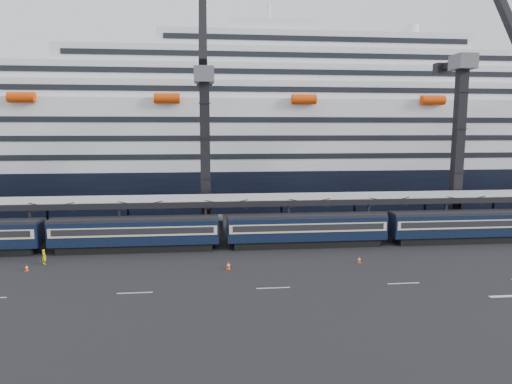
# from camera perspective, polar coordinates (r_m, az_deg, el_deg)

# --- Properties ---
(ground) EXTENTS (260.00, 260.00, 0.00)m
(ground) POSITION_cam_1_polar(r_m,az_deg,el_deg) (48.72, 18.22, -9.18)
(ground) COLOR black
(ground) RESTS_ON ground
(train) EXTENTS (133.05, 3.00, 4.05)m
(train) POSITION_cam_1_polar(r_m,az_deg,el_deg) (55.73, 9.73, -4.42)
(train) COLOR black
(train) RESTS_ON ground
(canopy) EXTENTS (130.00, 6.25, 5.53)m
(canopy) POSITION_cam_1_polar(r_m,az_deg,el_deg) (60.32, 13.04, -0.64)
(canopy) COLOR gray
(canopy) RESTS_ON ground
(cruise_ship) EXTENTS (214.09, 28.84, 34.00)m
(cruise_ship) POSITION_cam_1_polar(r_m,az_deg,el_deg) (90.33, 5.94, 6.79)
(cruise_ship) COLOR black
(cruise_ship) RESTS_ON ground
(crane_dark_near) EXTENTS (4.50, 17.75, 35.08)m
(crane_dark_near) POSITION_cam_1_polar(r_m,az_deg,el_deg) (61.06, -6.38, 5.91)
(crane_dark_near) COLOR #54565C
(crane_dark_near) RESTS_ON ground
(crane_dark_mid) EXTENTS (4.50, 18.24, 39.64)m
(crane_dark_mid) POSITION_cam_1_polar(r_m,az_deg,el_deg) (69.21, 24.19, 6.68)
(crane_dark_mid) COLOR #54565C
(crane_dark_mid) RESTS_ON ground
(worker) EXTENTS (0.68, 0.67, 1.58)m
(worker) POSITION_cam_1_polar(r_m,az_deg,el_deg) (52.68, -24.97, -7.35)
(worker) COLOR #F2EF0C
(worker) RESTS_ON ground
(traffic_cone_b) EXTENTS (0.34, 0.34, 0.68)m
(traffic_cone_b) POSITION_cam_1_polar(r_m,az_deg,el_deg) (51.11, -26.75, -8.45)
(traffic_cone_b) COLOR #E83F07
(traffic_cone_b) RESTS_ON ground
(traffic_cone_c) EXTENTS (0.43, 0.43, 0.85)m
(traffic_cone_c) POSITION_cam_1_polar(r_m,az_deg,el_deg) (46.36, -3.47, -9.12)
(traffic_cone_c) COLOR #E83F07
(traffic_cone_c) RESTS_ON ground
(traffic_cone_d) EXTENTS (0.36, 0.36, 0.71)m
(traffic_cone_d) POSITION_cam_1_polar(r_m,az_deg,el_deg) (49.71, 12.77, -8.21)
(traffic_cone_d) COLOR #E83F07
(traffic_cone_d) RESTS_ON ground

